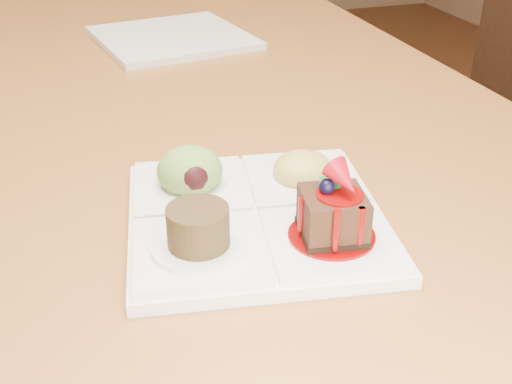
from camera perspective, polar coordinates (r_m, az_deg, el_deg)
name	(u,v)px	position (r m, az deg, el deg)	size (l,w,h in m)	color
ground	(143,374)	(1.53, -10.01, -15.67)	(6.00, 6.00, 0.00)	#532B17
dining_table	(109,87)	(1.16, -12.93, 9.12)	(1.00, 1.80, 0.75)	#965E27
sampler_plate	(254,206)	(0.59, -0.19, -1.26)	(0.26, 0.26, 0.09)	white
second_plate	(172,38)	(1.16, -7.44, 13.44)	(0.24, 0.24, 0.01)	white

